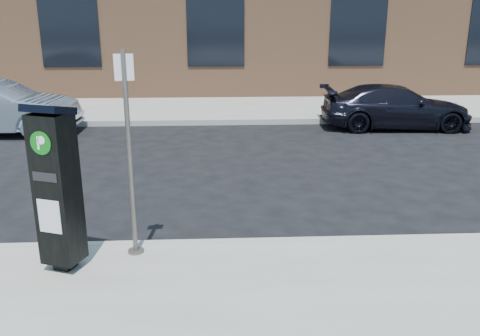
{
  "coord_description": "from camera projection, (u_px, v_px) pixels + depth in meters",
  "views": [
    {
      "loc": [
        -0.05,
        -6.26,
        3.1
      ],
      "look_at": [
        0.28,
        0.5,
        1.01
      ],
      "focal_mm": 38.0,
      "sensor_mm": 36.0,
      "label": 1
    }
  ],
  "objects": [
    {
      "name": "sidewalk_far",
      "position": [
        216.0,
        91.0,
        20.23
      ],
      "size": [
        60.0,
        12.0,
        0.15
      ],
      "primitive_type": "cube",
      "color": "gray",
      "rests_on": "ground"
    },
    {
      "name": "sign_pole",
      "position": [
        130.0,
        157.0,
        6.14
      ],
      "size": [
        0.22,
        0.2,
        2.54
      ],
      "rotation": [
        0.0,
        0.0,
        0.11
      ],
      "color": "#59534E",
      "rests_on": "sidewalk_near"
    },
    {
      "name": "curb_near",
      "position": [
        221.0,
        246.0,
        6.85
      ],
      "size": [
        60.0,
        0.12,
        0.16
      ],
      "primitive_type": "cube",
      "color": "#9E9B93",
      "rests_on": "ground"
    },
    {
      "name": "curb_far",
      "position": [
        217.0,
        122.0,
        14.52
      ],
      "size": [
        60.0,
        0.12,
        0.16
      ],
      "primitive_type": "cube",
      "color": "#9E9B93",
      "rests_on": "ground"
    },
    {
      "name": "ground",
      "position": [
        221.0,
        250.0,
        6.89
      ],
      "size": [
        120.0,
        120.0,
        0.0
      ],
      "primitive_type": "plane",
      "color": "black",
      "rests_on": "ground"
    },
    {
      "name": "car_dark",
      "position": [
        396.0,
        107.0,
        14.01
      ],
      "size": [
        4.16,
        1.87,
        1.18
      ],
      "primitive_type": "imported",
      "rotation": [
        0.0,
        0.0,
        1.52
      ],
      "color": "black",
      "rests_on": "ground"
    },
    {
      "name": "parking_kiosk",
      "position": [
        57.0,
        187.0,
        5.82
      ],
      "size": [
        0.57,
        0.54,
        2.01
      ],
      "rotation": [
        0.0,
        0.0,
        -0.36
      ],
      "color": "black",
      "rests_on": "sidewalk_near"
    }
  ]
}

